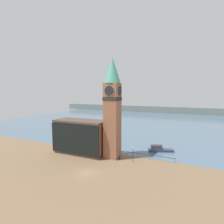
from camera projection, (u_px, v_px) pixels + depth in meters
ground_plane at (88, 173)px, 35.18m from camera, size 160.00×160.00×0.00m
water at (154, 120)px, 101.04m from camera, size 160.00×120.00×0.00m
far_shoreline at (164, 110)px, 137.08m from camera, size 180.00×3.00×5.00m
pier_railing at (150, 155)px, 42.24m from camera, size 12.22×0.08×1.09m
clock_tower at (112, 106)px, 42.27m from camera, size 3.98×3.98×24.29m
pier_building at (80, 136)px, 46.35m from camera, size 14.02×5.96×8.85m
boat_near at (159, 149)px, 47.82m from camera, size 6.90×3.99×1.80m
mooring_bollard_near at (119, 158)px, 42.11m from camera, size 0.33×0.33×0.79m
lamp_post at (133, 152)px, 39.97m from camera, size 0.32×0.32×3.63m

